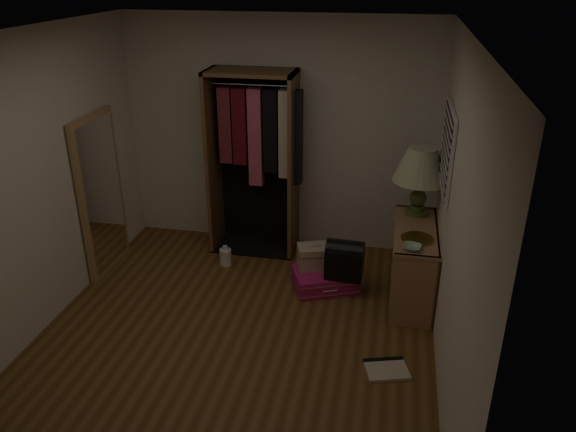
# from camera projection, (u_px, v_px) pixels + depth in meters

# --- Properties ---
(ground) EXTENTS (4.00, 4.00, 0.00)m
(ground) POSITION_uv_depth(u_px,v_px,m) (235.00, 338.00, 5.02)
(ground) COLOR brown
(ground) RESTS_ON ground
(room_walls) EXTENTS (3.52, 4.02, 2.60)m
(room_walls) POSITION_uv_depth(u_px,v_px,m) (238.00, 180.00, 4.42)
(room_walls) COLOR silver
(room_walls) RESTS_ON ground
(console_bookshelf) EXTENTS (0.42, 1.12, 0.75)m
(console_bookshelf) POSITION_uv_depth(u_px,v_px,m) (413.00, 260.00, 5.52)
(console_bookshelf) COLOR #A1704E
(console_bookshelf) RESTS_ON ground
(open_wardrobe) EXTENTS (1.02, 0.50, 2.05)m
(open_wardrobe) POSITION_uv_depth(u_px,v_px,m) (257.00, 147.00, 6.13)
(open_wardrobe) COLOR brown
(open_wardrobe) RESTS_ON ground
(floor_mirror) EXTENTS (0.06, 0.80, 1.70)m
(floor_mirror) POSITION_uv_depth(u_px,v_px,m) (101.00, 194.00, 5.86)
(floor_mirror) COLOR tan
(floor_mirror) RESTS_ON ground
(pink_suitcase) EXTENTS (0.75, 0.66, 0.19)m
(pink_suitcase) POSITION_uv_depth(u_px,v_px,m) (324.00, 279.00, 5.75)
(pink_suitcase) COLOR #BE1767
(pink_suitcase) RESTS_ON ground
(train_case) EXTENTS (0.41, 0.34, 0.26)m
(train_case) POSITION_uv_depth(u_px,v_px,m) (315.00, 256.00, 5.75)
(train_case) COLOR tan
(train_case) RESTS_ON pink_suitcase
(black_bag) EXTENTS (0.38, 0.26, 0.40)m
(black_bag) POSITION_uv_depth(u_px,v_px,m) (345.00, 258.00, 5.54)
(black_bag) COLOR black
(black_bag) RESTS_ON pink_suitcase
(table_lamp) EXTENTS (0.58, 0.58, 0.69)m
(table_lamp) POSITION_uv_depth(u_px,v_px,m) (421.00, 166.00, 5.46)
(table_lamp) COLOR #4A572A
(table_lamp) RESTS_ON console_bookshelf
(brass_tray) EXTENTS (0.39, 0.39, 0.02)m
(brass_tray) POSITION_uv_depth(u_px,v_px,m) (417.00, 239.00, 5.13)
(brass_tray) COLOR #B59745
(brass_tray) RESTS_ON console_bookshelf
(ceramic_bowl) EXTENTS (0.19, 0.19, 0.04)m
(ceramic_bowl) POSITION_uv_depth(u_px,v_px,m) (412.00, 247.00, 4.95)
(ceramic_bowl) COLOR #A0C0A4
(ceramic_bowl) RESTS_ON console_bookshelf
(white_jug) EXTENTS (0.14, 0.14, 0.23)m
(white_jug) POSITION_uv_depth(u_px,v_px,m) (226.00, 257.00, 6.20)
(white_jug) COLOR white
(white_jug) RESTS_ON ground
(floor_book) EXTENTS (0.41, 0.36, 0.03)m
(floor_book) POSITION_uv_depth(u_px,v_px,m) (386.00, 368.00, 4.62)
(floor_book) COLOR beige
(floor_book) RESTS_ON ground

